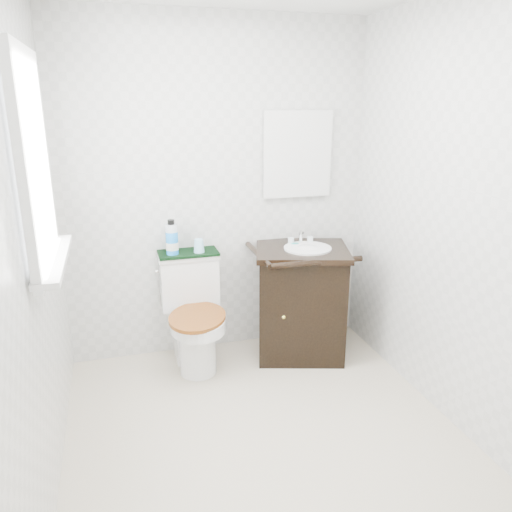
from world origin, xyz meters
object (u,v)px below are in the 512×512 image
trash_bin (288,343)px  cup (199,246)px  vanity (301,299)px  toilet (193,318)px  mouthwash_bottle (172,239)px

trash_bin → cup: bearing=156.2°
vanity → cup: vanity is taller
toilet → mouthwash_bottle: 0.59m
toilet → mouthwash_bottle: mouthwash_bottle is taller
toilet → trash_bin: toilet is taller
cup → toilet: bearing=-129.6°
trash_bin → mouthwash_bottle: bearing=160.9°
vanity → trash_bin: 0.34m
mouthwash_bottle → cup: 0.20m
mouthwash_bottle → cup: (0.18, -0.01, -0.06)m
toilet → vanity: (0.79, -0.06, 0.08)m
trash_bin → mouthwash_bottle: mouthwash_bottle is taller
vanity → mouthwash_bottle: mouthwash_bottle is taller
vanity → trash_bin: bearing=-142.3°
vanity → cup: (-0.72, 0.15, 0.42)m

